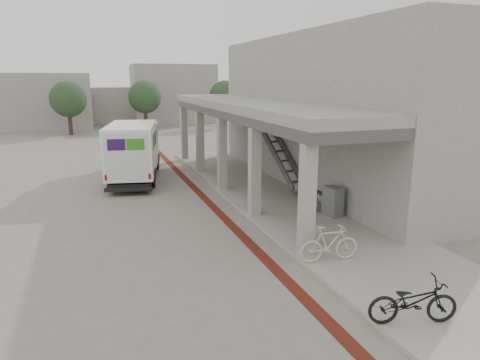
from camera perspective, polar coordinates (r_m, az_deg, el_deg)
name	(u,v)px	position (r m, az deg, el deg)	size (l,w,h in m)	color
ground	(203,227)	(14.96, -4.95, -6.32)	(120.00, 120.00, 0.00)	slate
bike_lane_stripe	(215,208)	(17.04, -3.40, -3.78)	(0.35, 40.00, 0.01)	#521A10
sidewalk	(306,214)	(16.34, 8.78, -4.48)	(4.40, 28.00, 0.12)	#9A958A
transit_building	(317,113)	(20.93, 10.17, 8.74)	(7.60, 17.00, 7.00)	gray
distant_backdrop	(92,100)	(49.59, -19.07, 10.04)	(28.00, 10.00, 6.50)	gray
tree_left	(68,99)	(41.71, -21.94, 9.95)	(3.20, 3.20, 4.80)	#38281C
tree_mid	(145,97)	(44.03, -12.58, 10.73)	(3.20, 3.20, 4.80)	#38281C
tree_right	(225,96)	(44.76, -2.02, 11.08)	(3.20, 3.20, 4.80)	#38281C
fedex_truck	(134,149)	(22.19, -13.92, 3.97)	(3.34, 7.04, 2.89)	black
bench	(320,194)	(17.66, 10.68, -1.88)	(0.55, 1.97, 0.46)	gray
bollard_near	(314,234)	(13.30, 9.78, -7.06)	(0.42, 0.42, 0.62)	gray
bollard_far	(313,203)	(16.49, 9.74, -3.07)	(0.39, 0.39, 0.58)	tan
utility_cabinet	(333,201)	(15.96, 12.28, -2.80)	(0.49, 0.65, 1.09)	gray
bicycle_black	(413,301)	(9.74, 22.06, -14.75)	(0.65, 1.86, 0.98)	black
bicycle_cream	(329,244)	(12.08, 11.84, -8.30)	(0.48, 1.70, 1.02)	beige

